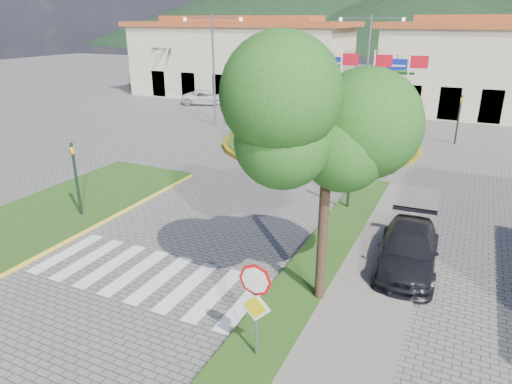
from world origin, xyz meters
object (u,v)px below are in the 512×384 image
at_px(white_van, 206,98).
at_px(car_dark_b, 416,107).
at_px(deciduous_tree, 329,126).
at_px(car_dark_a, 286,97).
at_px(roundabout_island, 319,142).
at_px(car_side_right, 408,250).
at_px(stop_sign, 256,297).

bearing_deg(white_van, car_dark_b, -99.43).
xyz_separation_m(deciduous_tree, white_van, (-20.11, 26.89, -4.54)).
xyz_separation_m(deciduous_tree, car_dark_b, (-1.23, 30.62, -4.61)).
distance_m(white_van, car_dark_b, 19.25).
relative_size(white_van, car_dark_a, 1.36).
relative_size(deciduous_tree, car_dark_a, 2.02).
xyz_separation_m(roundabout_island, car_dark_b, (4.27, 13.62, 0.39)).
relative_size(roundabout_island, car_side_right, 2.80).
xyz_separation_m(stop_sign, car_dark_a, (-12.90, 34.20, -1.22)).
bearing_deg(car_side_right, car_dark_a, 115.51).
bearing_deg(stop_sign, white_van, 123.11).
height_order(car_dark_a, car_side_right, car_side_right).
height_order(car_dark_a, car_dark_b, car_dark_a).
height_order(roundabout_island, car_side_right, roundabout_island).
height_order(deciduous_tree, white_van, deciduous_tree).
bearing_deg(car_dark_a, deciduous_tree, -156.22).
height_order(deciduous_tree, car_dark_a, deciduous_tree).
height_order(stop_sign, white_van, stop_sign).
bearing_deg(car_dark_b, stop_sign, -177.45).
relative_size(roundabout_island, car_dark_b, 3.71).
bearing_deg(car_dark_a, stop_sign, -158.98).
bearing_deg(car_dark_a, car_dark_b, -92.14).
distance_m(roundabout_island, white_van, 17.65).
bearing_deg(car_side_right, car_dark_b, 93.28).
xyz_separation_m(roundabout_island, car_side_right, (7.50, -13.91, 0.48)).
relative_size(stop_sign, deciduous_tree, 0.39).
xyz_separation_m(stop_sign, white_van, (-19.51, 29.92, -1.15)).
xyz_separation_m(stop_sign, car_dark_b, (-0.63, 33.66, -1.23)).
distance_m(deciduous_tree, car_dark_b, 30.99).
relative_size(deciduous_tree, car_side_right, 1.50).
bearing_deg(car_dark_b, roundabout_island, 164.08).
relative_size(roundabout_island, deciduous_tree, 1.87).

